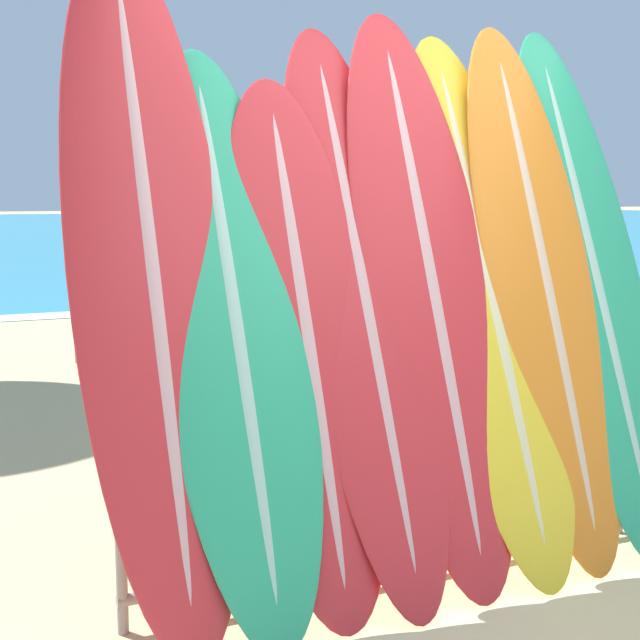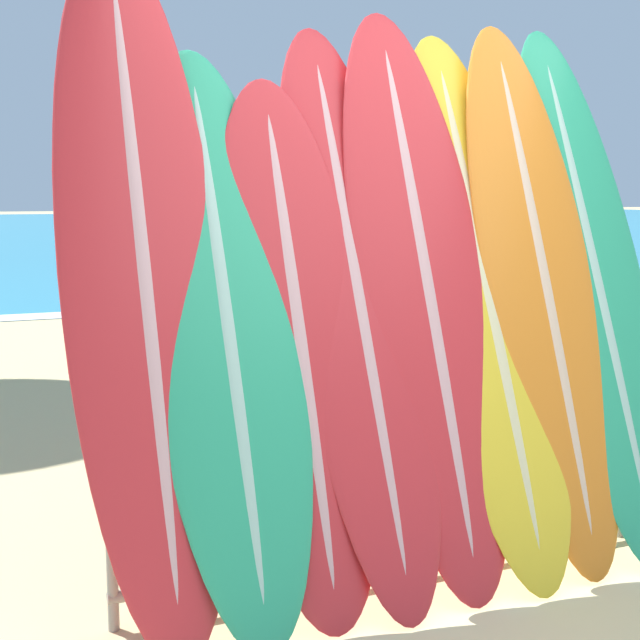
{
  "view_description": "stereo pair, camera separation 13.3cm",
  "coord_description": "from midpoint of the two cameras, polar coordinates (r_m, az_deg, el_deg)",
  "views": [
    {
      "loc": [
        -1.98,
        -2.17,
        1.52
      ],
      "look_at": [
        -0.26,
        1.58,
        0.94
      ],
      "focal_mm": 50.0,
      "sensor_mm": 36.0,
      "label": 1
    },
    {
      "loc": [
        -1.86,
        -2.22,
        1.52
      ],
      "look_at": [
        -0.26,
        1.58,
        0.94
      ],
      "focal_mm": 50.0,
      "sensor_mm": 36.0,
      "label": 2
    }
  ],
  "objects": [
    {
      "name": "person_near_water",
      "position": [
        10.75,
        -9.72,
        4.43
      ],
      "size": [
        0.26,
        0.21,
        1.58
      ],
      "rotation": [
        0.0,
        0.0,
        3.48
      ],
      "color": "beige",
      "rests_on": "ground_plane"
    },
    {
      "name": "surfboard_slot_0",
      "position": [
        3.17,
        -10.12,
        3.06
      ],
      "size": [
        0.58,
        1.01,
        2.51
      ],
      "color": "red",
      "rests_on": "ground_plane"
    },
    {
      "name": "person_far_right",
      "position": [
        6.19,
        2.49,
        1.63
      ],
      "size": [
        0.25,
        0.2,
        1.52
      ],
      "rotation": [
        0.0,
        0.0,
        3.41
      ],
      "color": "#A87A5B",
      "rests_on": "ground_plane"
    },
    {
      "name": "surfboard_slot_7",
      "position": [
        4.05,
        18.01,
        2.25
      ],
      "size": [
        0.54,
        0.99,
        2.28
      ],
      "color": "#289E70",
      "rests_on": "ground_plane"
    },
    {
      "name": "surfboard_rack",
      "position": [
        3.56,
        6.14,
        -8.78
      ],
      "size": [
        2.29,
        0.04,
        0.92
      ],
      "color": "gray",
      "rests_on": "ground_plane"
    },
    {
      "name": "person_far_left",
      "position": [
        8.31,
        -13.31,
        3.34
      ],
      "size": [
        0.27,
        0.21,
        1.59
      ],
      "rotation": [
        0.0,
        0.0,
        3.03
      ],
      "color": "#A87A5B",
      "rests_on": "ground_plane"
    },
    {
      "name": "surfboard_slot_6",
      "position": [
        3.85,
        14.92,
        2.06
      ],
      "size": [
        0.56,
        0.93,
        2.28
      ],
      "color": "orange",
      "rests_on": "ground_plane"
    },
    {
      "name": "person_mid_beach",
      "position": [
        8.34,
        -1.68,
        3.83
      ],
      "size": [
        0.25,
        0.28,
        1.66
      ],
      "rotation": [
        0.0,
        0.0,
        1.05
      ],
      "color": "tan",
      "rests_on": "ground_plane"
    },
    {
      "name": "surfboard_slot_3",
      "position": [
        3.42,
        3.49,
        1.1
      ],
      "size": [
        0.54,
        1.02,
        2.22
      ],
      "color": "red",
      "rests_on": "ground_plane"
    },
    {
      "name": "surfboard_slot_1",
      "position": [
        3.19,
        -4.91,
        -0.56
      ],
      "size": [
        0.57,
        0.97,
        2.09
      ],
      "color": "#289E70",
      "rests_on": "ground_plane"
    },
    {
      "name": "surfboard_slot_4",
      "position": [
        3.55,
        7.78,
        1.94
      ],
      "size": [
        0.59,
        0.96,
        2.3
      ],
      "color": "red",
      "rests_on": "ground_plane"
    },
    {
      "name": "surfboard_slot_2",
      "position": [
        3.28,
        -0.26,
        -1.28
      ],
      "size": [
        0.58,
        0.81,
        1.98
      ],
      "color": "red",
      "rests_on": "ground_plane"
    },
    {
      "name": "surfboard_slot_5",
      "position": [
        3.71,
        11.54,
        1.54
      ],
      "size": [
        0.58,
        1.0,
        2.23
      ],
      "color": "yellow",
      "rests_on": "ground_plane"
    }
  ]
}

